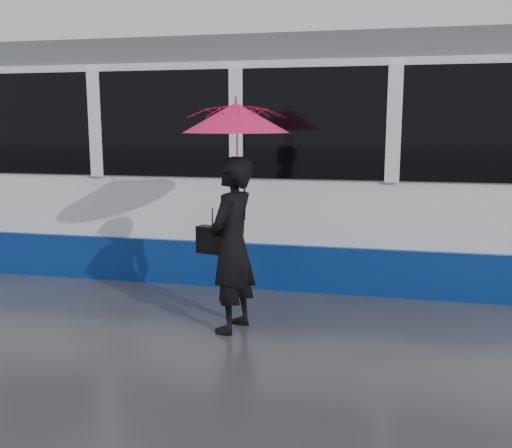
# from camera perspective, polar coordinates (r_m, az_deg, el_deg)

# --- Properties ---
(ground) EXTENTS (90.00, 90.00, 0.00)m
(ground) POSITION_cam_1_polar(r_m,az_deg,el_deg) (6.78, -7.35, -9.04)
(ground) COLOR #27282C
(ground) RESTS_ON ground
(rails) EXTENTS (34.00, 1.51, 0.02)m
(rails) POSITION_cam_1_polar(r_m,az_deg,el_deg) (9.07, -2.01, -4.00)
(rails) COLOR #3F3D38
(rails) RESTS_ON ground
(tram) EXTENTS (26.00, 2.56, 3.35)m
(tram) POSITION_cam_1_polar(r_m,az_deg,el_deg) (9.19, -9.19, 6.34)
(tram) COLOR white
(tram) RESTS_ON ground
(woman) EXTENTS (0.59, 0.77, 1.87)m
(woman) POSITION_cam_1_polar(r_m,az_deg,el_deg) (6.03, -2.41, -2.14)
(woman) COLOR black
(woman) RESTS_ON ground
(umbrella) EXTENTS (1.32, 1.32, 1.26)m
(umbrella) POSITION_cam_1_polar(r_m,az_deg,el_deg) (5.89, -2.02, 8.51)
(umbrella) COLOR #DA1285
(umbrella) RESTS_ON ground
(handbag) EXTENTS (0.36, 0.22, 0.47)m
(handbag) POSITION_cam_1_polar(r_m,az_deg,el_deg) (6.10, -4.36, -1.59)
(handbag) COLOR black
(handbag) RESTS_ON ground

